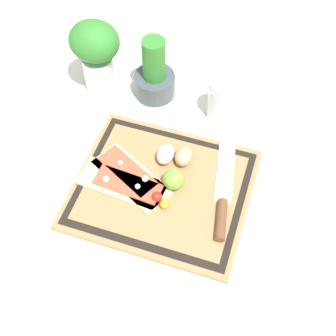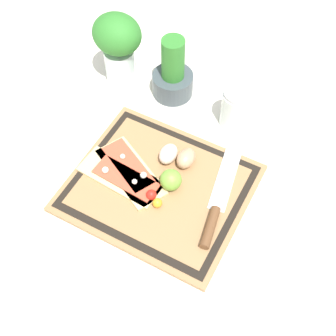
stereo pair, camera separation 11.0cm
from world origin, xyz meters
name	(u,v)px [view 2 (the right image)]	position (x,y,z in m)	size (l,w,h in m)	color
ground_plane	(159,189)	(0.00, 0.00, 0.00)	(6.00, 6.00, 0.00)	silver
cutting_board	(159,188)	(0.00, 0.00, 0.01)	(0.41, 0.35, 0.02)	#997047
pizza_slice_near	(122,177)	(-0.09, -0.02, 0.02)	(0.21, 0.10, 0.02)	#DBBC7F
pizza_slice_far	(131,169)	(-0.08, 0.01, 0.02)	(0.22, 0.17, 0.02)	#DBBC7F
knife	(215,212)	(0.15, -0.01, 0.02)	(0.08, 0.28, 0.02)	silver
egg_brown	(186,158)	(0.03, 0.09, 0.04)	(0.04, 0.06, 0.04)	tan
egg_pink	(168,154)	(-0.02, 0.08, 0.04)	(0.04, 0.06, 0.04)	beige
lime	(171,180)	(0.02, 0.01, 0.04)	(0.05, 0.05, 0.05)	#70A838
cherry_tomato_red	(151,194)	(0.00, -0.04, 0.03)	(0.02, 0.02, 0.02)	red
cherry_tomato_yellow	(157,203)	(0.02, -0.05, 0.03)	(0.02, 0.02, 0.02)	gold
herb_pot	(173,76)	(-0.12, 0.29, 0.06)	(0.11, 0.11, 0.18)	#3D474C
sauce_jar	(235,110)	(0.07, 0.27, 0.05)	(0.07, 0.07, 0.11)	silver
herb_glass	(118,44)	(-0.27, 0.27, 0.13)	(0.13, 0.11, 0.21)	silver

